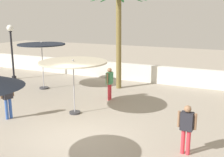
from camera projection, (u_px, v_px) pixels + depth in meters
ground_plane at (75, 135)px, 9.54m from camera, size 56.00×56.00×0.00m
boundary_wall at (150, 74)px, 16.96m from camera, size 25.20×0.30×1.07m
patio_umbrella_1 at (73, 64)px, 11.18m from camera, size 2.79×2.79×2.32m
patio_umbrella_2 at (42, 47)px, 15.09m from camera, size 2.59×2.59×2.68m
palm_tree_0 at (119, 27)px, 14.99m from camera, size 3.12×3.06×5.42m
lamp_post_1 at (11, 43)px, 17.45m from camera, size 0.42×0.42×3.50m
guest_0 at (187, 125)px, 8.05m from camera, size 0.56×0.26×1.53m
guest_2 at (110, 81)px, 13.36m from camera, size 0.25×0.56×1.60m
guest_3 at (7, 95)px, 10.85m from camera, size 0.34×0.54×1.66m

